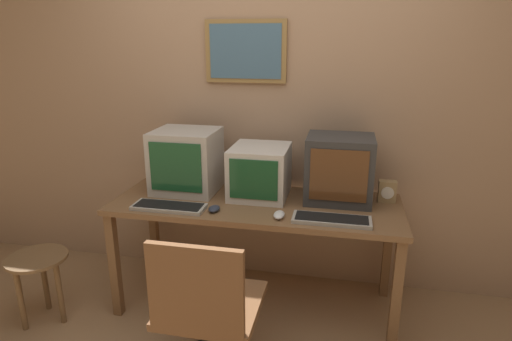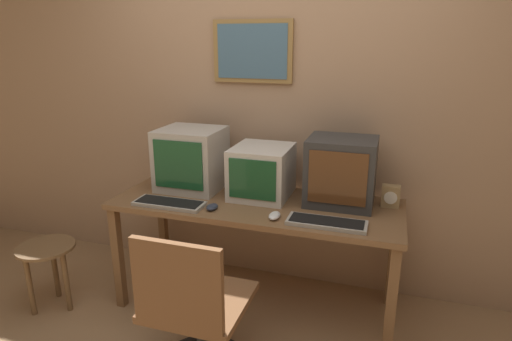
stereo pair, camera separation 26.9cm
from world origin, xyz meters
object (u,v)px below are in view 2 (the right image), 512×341
Objects in this scene: monitor_right at (341,171)px; side_stool at (48,259)px; office_chair at (195,318)px; keyboard_side at (327,223)px; desk_clock at (391,196)px; monitor_center at (262,171)px; mouse_far_corner at (275,216)px; monitor_left at (191,159)px; keyboard_main at (169,203)px; mouse_near_keyboard at (212,207)px.

monitor_right is 2.02m from side_stool.
monitor_right is 0.48× the size of office_chair.
desk_clock is at bearing 49.80° from keyboard_side.
monitor_center is 0.42m from mouse_far_corner.
monitor_center reaches higher than office_chair.
keyboard_main is (0.01, -0.35, -0.20)m from monitor_left.
mouse_near_keyboard is (-0.73, -0.35, -0.20)m from monitor_right.
mouse_far_corner is at bearing -179.06° from keyboard_side.
desk_clock is (0.64, 0.40, 0.05)m from mouse_far_corner.
office_chair is at bearing -124.14° from monitor_right.
monitor_left is 0.94× the size of keyboard_side.
monitor_right is 0.93× the size of keyboard_main.
desk_clock is (0.31, 0.03, -0.14)m from monitor_right.
office_chair is 1.93× the size of side_stool.
keyboard_side is (0.99, 0.01, 0.00)m from keyboard_main.
monitor_right reaches higher than keyboard_main.
keyboard_main is 3.26× the size of desk_clock.
monitor_left is 0.40m from keyboard_main.
side_stool is (-1.22, 0.29, -0.01)m from office_chair.
monitor_right reaches higher than side_stool.
mouse_far_corner is at bearing -1.95° from mouse_near_keyboard.
monitor_left is at bearing 91.28° from keyboard_main.
monitor_right is 1.10m from keyboard_main.
side_stool is (-1.31, -0.59, -0.56)m from monitor_center.
monitor_right is at bearing -174.14° from desk_clock.
desk_clock reaches higher than keyboard_main.
keyboard_side is at bearing 7.59° from side_stool.
mouse_far_corner is at bearing 0.16° from keyboard_main.
side_stool is at bearing 166.69° from office_chair.
monitor_left is at bearing -179.85° from monitor_center.
monitor_left is 0.80m from mouse_far_corner.
mouse_far_corner is (-0.33, -0.37, -0.19)m from monitor_right.
monitor_left is 1.03m from monitor_right.
desk_clock is 1.38m from office_chair.
office_chair is at bearing -96.08° from monitor_center.
mouse_far_corner is at bearing 62.16° from office_chair.
keyboard_side is at bearing -18.94° from monitor_left.
side_stool is at bearing -156.00° from monitor_center.
monitor_center is 0.92× the size of keyboard_main.
mouse_near_keyboard is 1.20m from side_stool.
office_chair is at bearing -76.81° from mouse_near_keyboard.
desk_clock is (1.34, 0.05, -0.14)m from monitor_left.
side_stool is at bearing -163.44° from desk_clock.
monitor_center is at bearing 24.00° from side_stool.
monitor_left is 1.16m from side_stool.
monitor_left is 3.04× the size of desk_clock.
monitor_center is (0.51, 0.00, -0.04)m from monitor_left.
monitor_right is 0.92× the size of side_stool.
keyboard_side reaches higher than side_stool.
monitor_left reaches higher than desk_clock.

